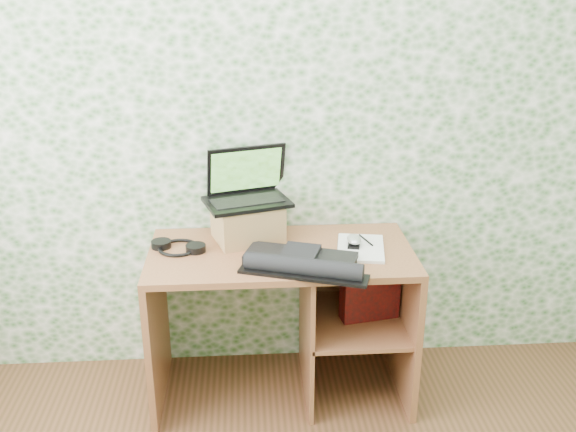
{
  "coord_description": "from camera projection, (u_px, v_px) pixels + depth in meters",
  "views": [
    {
      "loc": [
        -0.15,
        -1.2,
        1.95
      ],
      "look_at": [
        0.03,
        1.39,
        0.94
      ],
      "focal_mm": 40.0,
      "sensor_mm": 36.0,
      "label": 1
    }
  ],
  "objects": [
    {
      "name": "wall_back",
      "position": [
        277.0,
        116.0,
        2.99
      ],
      "size": [
        3.5,
        0.0,
        3.5
      ],
      "primitive_type": "plane",
      "rotation": [
        1.57,
        0.0,
        0.0
      ],
      "color": "white",
      "rests_on": "ground"
    },
    {
      "name": "desk",
      "position": [
        297.0,
        300.0,
        3.03
      ],
      "size": [
        1.2,
        0.6,
        0.75
      ],
      "color": "brown",
      "rests_on": "floor"
    },
    {
      "name": "riser",
      "position": [
        248.0,
        222.0,
        3.0
      ],
      "size": [
        0.36,
        0.32,
        0.18
      ],
      "primitive_type": "cube",
      "rotation": [
        0.0,
        0.0,
        0.3
      ],
      "color": "#9F7647",
      "rests_on": "desk"
    },
    {
      "name": "laptop",
      "position": [
        247.0,
        189.0,
        2.98
      ],
      "size": [
        0.43,
        0.37,
        0.25
      ],
      "rotation": [
        0.0,
        0.0,
        0.3
      ],
      "color": "black",
      "rests_on": "riser"
    },
    {
      "name": "keyboard",
      "position": [
        302.0,
        262.0,
        2.73
      ],
      "size": [
        0.55,
        0.43,
        0.08
      ],
      "rotation": [
        0.0,
        0.0,
        -0.33
      ],
      "color": "black",
      "rests_on": "desk"
    },
    {
      "name": "headphones",
      "position": [
        178.0,
        247.0,
        2.92
      ],
      "size": [
        0.25,
        0.24,
        0.03
      ],
      "rotation": [
        0.0,
        0.0,
        -0.34
      ],
      "color": "black",
      "rests_on": "desk"
    },
    {
      "name": "notepad",
      "position": [
        361.0,
        248.0,
        2.92
      ],
      "size": [
        0.25,
        0.33,
        0.01
      ],
      "primitive_type": "cube",
      "rotation": [
        0.0,
        0.0,
        -0.17
      ],
      "color": "silver",
      "rests_on": "desk"
    },
    {
      "name": "mouse",
      "position": [
        354.0,
        242.0,
        2.92
      ],
      "size": [
        0.08,
        0.11,
        0.03
      ],
      "primitive_type": "ellipsoid",
      "rotation": [
        0.0,
        0.0,
        -0.22
      ],
      "color": "silver",
      "rests_on": "notepad"
    },
    {
      "name": "pen",
      "position": [
        366.0,
        240.0,
        2.97
      ],
      "size": [
        0.05,
        0.13,
        0.01
      ],
      "primitive_type": "cylinder",
      "rotation": [
        1.57,
        0.0,
        0.29
      ],
      "color": "black",
      "rests_on": "notepad"
    },
    {
      "name": "red_box",
      "position": [
        370.0,
        287.0,
        3.0
      ],
      "size": [
        0.28,
        0.14,
        0.33
      ],
      "primitive_type": "cube",
      "rotation": [
        0.0,
        0.0,
        0.19
      ],
      "color": "maroon",
      "rests_on": "desk"
    }
  ]
}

